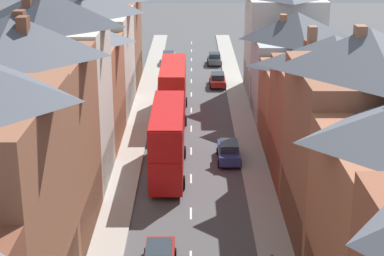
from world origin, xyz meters
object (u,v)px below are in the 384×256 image
double_decker_bus_lead (168,139)px  car_parked_left_a (169,58)px  car_near_silver (218,80)px  double_decker_bus_mid_street (173,89)px  car_mid_white (215,59)px  car_near_blue (229,151)px

double_decker_bus_lead → car_parked_left_a: bearing=91.9°
double_decker_bus_lead → car_near_silver: 27.02m
double_decker_bus_lead → car_near_silver: (4.91, 26.49, -2.02)m
double_decker_bus_mid_street → car_near_silver: (4.91, 11.61, -2.02)m
double_decker_bus_mid_street → car_near_silver: size_ratio=2.52×
car_mid_white → double_decker_bus_lead: bearing=-97.4°
double_decker_bus_lead → car_parked_left_a: double_decker_bus_lead is taller
double_decker_bus_lead → double_decker_bus_mid_street: bearing=90.0°
car_parked_left_a → car_mid_white: car_parked_left_a is taller
double_decker_bus_mid_street → car_parked_left_a: double_decker_bus_mid_street is taller
car_near_blue → car_parked_left_a: size_ratio=0.97×
car_near_blue → car_mid_white: bearing=90.0°
double_decker_bus_lead → double_decker_bus_mid_street: (0.00, 14.88, 0.00)m
car_near_silver → car_parked_left_a: bearing=117.8°
double_decker_bus_mid_street → car_parked_left_a: bearing=93.2°
car_parked_left_a → car_near_blue: bearing=-80.2°
car_mid_white → car_near_blue: bearing=-90.0°
car_near_silver → car_mid_white: (0.00, 11.34, 0.00)m
double_decker_bus_lead → car_parked_left_a: 38.32m
double_decker_bus_mid_street → car_near_silver: bearing=67.1°
car_near_blue → car_near_silver: car_near_blue is taller
double_decker_bus_lead → double_decker_bus_mid_street: 14.88m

